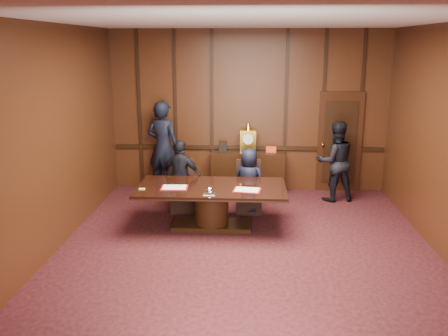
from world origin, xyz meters
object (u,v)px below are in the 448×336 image
(signatory_left, at_px, (181,176))
(witness_left, at_px, (163,147))
(conference_table, at_px, (212,200))
(signatory_right, at_px, (249,181))
(sideboard, at_px, (248,170))
(witness_right, at_px, (335,161))

(signatory_left, distance_m, witness_left, 1.36)
(conference_table, relative_size, signatory_right, 2.06)
(sideboard, height_order, signatory_left, sideboard)
(conference_table, bearing_deg, witness_left, 121.28)
(witness_right, bearing_deg, conference_table, 22.88)
(sideboard, xyz_separation_m, conference_table, (-0.62, -2.16, 0.02))
(conference_table, relative_size, witness_right, 1.57)
(signatory_left, distance_m, witness_right, 3.19)
(conference_table, xyz_separation_m, signatory_left, (-0.65, 0.80, 0.20))
(signatory_left, bearing_deg, signatory_right, -164.28)
(signatory_right, distance_m, witness_left, 2.25)
(signatory_left, xyz_separation_m, witness_right, (3.07, 0.87, 0.13))
(sideboard, height_order, conference_table, sideboard)
(signatory_left, distance_m, signatory_right, 1.30)
(conference_table, distance_m, witness_left, 2.39)
(conference_table, bearing_deg, sideboard, 74.02)
(signatory_left, xyz_separation_m, witness_left, (-0.56, 1.20, 0.30))
(sideboard, distance_m, witness_right, 1.90)
(conference_table, distance_m, witness_right, 2.96)
(signatory_left, relative_size, witness_right, 0.85)
(sideboard, distance_m, conference_table, 2.25)
(conference_table, height_order, signatory_right, signatory_right)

